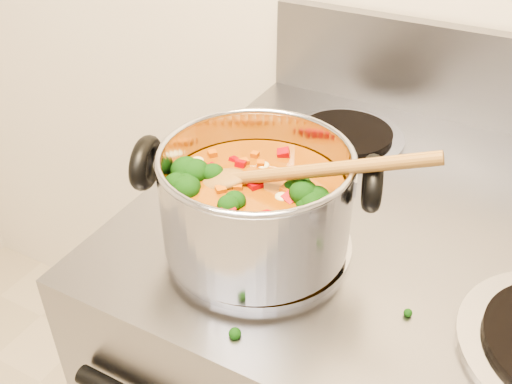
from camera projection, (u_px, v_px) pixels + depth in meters
stockpot at (256, 202)px, 0.67m from camera, size 0.29×0.23×0.14m
wooden_spoon at (271, 175)px, 0.65m from camera, size 0.28×0.09×0.10m
cooktop_crumbs at (190, 211)px, 0.78m from camera, size 0.22×0.30×0.01m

